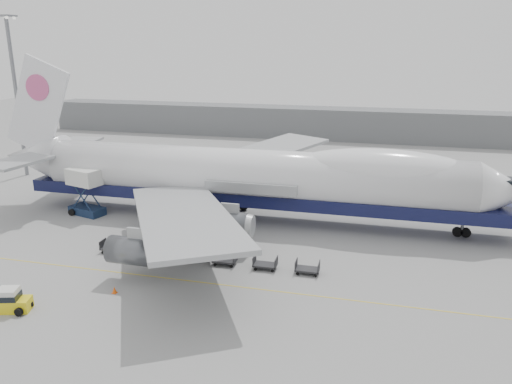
# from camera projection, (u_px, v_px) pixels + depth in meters

# --- Properties ---
(ground) EXTENTS (260.00, 260.00, 0.00)m
(ground) POSITION_uv_depth(u_px,v_px,m) (220.00, 256.00, 51.74)
(ground) COLOR gray
(ground) RESTS_ON ground
(apron_line) EXTENTS (60.00, 0.15, 0.01)m
(apron_line) POSITION_uv_depth(u_px,v_px,m) (200.00, 282.00, 46.16)
(apron_line) COLOR gold
(apron_line) RESTS_ON ground
(hangar) EXTENTS (110.00, 8.00, 7.00)m
(hangar) POSITION_uv_depth(u_px,v_px,m) (272.00, 121.00, 118.11)
(hangar) COLOR slate
(hangar) RESTS_ON ground
(floodlight_mast) EXTENTS (2.40, 2.40, 25.43)m
(floodlight_mast) POSITION_uv_depth(u_px,v_px,m) (16.00, 89.00, 79.80)
(floodlight_mast) COLOR slate
(floodlight_mast) RESTS_ON ground
(airliner) EXTENTS (67.00, 55.30, 19.98)m
(airliner) POSITION_uv_depth(u_px,v_px,m) (255.00, 176.00, 61.12)
(airliner) COLOR white
(airliner) RESTS_ON ground
(catering_truck) EXTENTS (5.11, 4.12, 6.03)m
(catering_truck) POSITION_uv_depth(u_px,v_px,m) (85.00, 189.00, 63.56)
(catering_truck) COLOR #172847
(catering_truck) RESTS_ON ground
(baggage_tug) EXTENTS (3.02, 2.16, 1.99)m
(baggage_tug) POSITION_uv_depth(u_px,v_px,m) (11.00, 301.00, 41.03)
(baggage_tug) COLOR yellow
(baggage_tug) RESTS_ON ground
(traffic_cone) EXTENTS (0.42, 0.42, 0.62)m
(traffic_cone) POSITION_uv_depth(u_px,v_px,m) (114.00, 290.00, 44.09)
(traffic_cone) COLOR #ED550C
(traffic_cone) RESTS_ON ground
(dolly_0) EXTENTS (2.30, 1.35, 1.30)m
(dolly_0) POSITION_uv_depth(u_px,v_px,m) (112.00, 248.00, 52.60)
(dolly_0) COLOR #2D2D30
(dolly_0) RESTS_ON ground
(dolly_1) EXTENTS (2.30, 1.35, 1.30)m
(dolly_1) POSITION_uv_depth(u_px,v_px,m) (148.00, 252.00, 51.63)
(dolly_1) COLOR #2D2D30
(dolly_1) RESTS_ON ground
(dolly_2) EXTENTS (2.30, 1.35, 1.30)m
(dolly_2) POSITION_uv_depth(u_px,v_px,m) (186.00, 256.00, 50.65)
(dolly_2) COLOR #2D2D30
(dolly_2) RESTS_ON ground
(dolly_3) EXTENTS (2.30, 1.35, 1.30)m
(dolly_3) POSITION_uv_depth(u_px,v_px,m) (225.00, 260.00, 49.68)
(dolly_3) COLOR #2D2D30
(dolly_3) RESTS_ON ground
(dolly_4) EXTENTS (2.30, 1.35, 1.30)m
(dolly_4) POSITION_uv_depth(u_px,v_px,m) (265.00, 264.00, 48.71)
(dolly_4) COLOR #2D2D30
(dolly_4) RESTS_ON ground
(dolly_5) EXTENTS (2.30, 1.35, 1.30)m
(dolly_5) POSITION_uv_depth(u_px,v_px,m) (307.00, 269.00, 47.73)
(dolly_5) COLOR #2D2D30
(dolly_5) RESTS_ON ground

